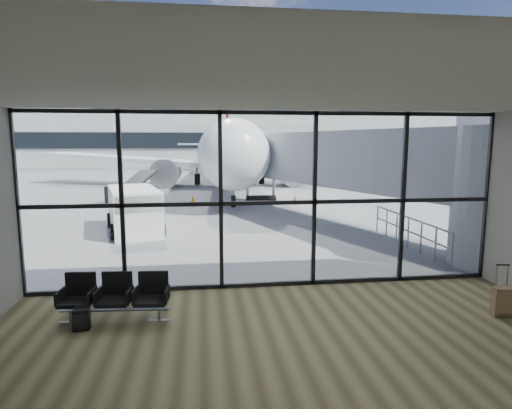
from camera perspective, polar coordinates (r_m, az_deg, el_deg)
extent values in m
plane|color=slate|center=(50.77, -5.39, 4.05)|extent=(220.00, 220.00, 0.00)
cube|color=brown|center=(7.76, 6.44, -20.38)|extent=(12.00, 8.00, 0.01)
cube|color=silver|center=(6.85, 7.06, 14.77)|extent=(12.00, 8.00, 0.02)
cube|color=#BCBCB6|center=(3.42, 23.95, -17.89)|extent=(12.00, 0.02, 4.50)
cube|color=white|center=(10.83, 1.63, 0.49)|extent=(12.00, 0.04, 4.50)
cube|color=black|center=(11.34, 1.58, -10.54)|extent=(12.00, 0.12, 0.10)
cube|color=black|center=(10.84, 1.63, 0.23)|extent=(12.00, 0.12, 0.10)
cube|color=black|center=(10.76, 1.68, 12.13)|extent=(12.00, 0.12, 0.10)
cube|color=black|center=(11.55, -29.25, -0.08)|extent=(0.10, 0.12, 4.50)
cube|color=black|center=(10.88, -17.46, 0.14)|extent=(0.10, 0.12, 4.50)
cube|color=black|center=(10.71, -4.72, 0.38)|extent=(0.10, 0.12, 4.50)
cube|color=black|center=(11.08, 7.77, 0.59)|extent=(0.10, 0.12, 4.50)
cube|color=black|center=(11.93, 18.98, 0.76)|extent=(0.10, 0.12, 4.50)
cube|color=black|center=(13.16, 28.40, 0.88)|extent=(0.10, 0.12, 4.50)
cylinder|color=#A3A7A9|center=(14.69, 29.91, 0.85)|extent=(2.80, 2.80, 4.20)
cube|color=#A3A7A9|center=(19.63, 11.25, 6.03)|extent=(7.45, 14.81, 2.40)
cube|color=#A3A7A9|center=(25.86, 0.65, 6.69)|extent=(2.60, 2.20, 2.60)
cylinder|color=gray|center=(25.90, -1.11, 2.04)|extent=(0.20, 0.20, 1.80)
cylinder|color=gray|center=(26.12, 2.39, 2.09)|extent=(0.20, 0.20, 1.80)
cylinder|color=black|center=(26.08, 0.64, 0.64)|extent=(1.80, 0.56, 0.56)
cylinder|color=gray|center=(13.89, 24.64, -5.67)|extent=(0.06, 0.06, 1.10)
cylinder|color=gray|center=(14.63, 22.79, -4.88)|extent=(0.06, 0.06, 1.10)
cylinder|color=gray|center=(15.40, 21.12, -4.15)|extent=(0.06, 0.06, 1.10)
cylinder|color=gray|center=(16.18, 19.61, -3.50)|extent=(0.06, 0.06, 1.10)
cylinder|color=gray|center=(16.97, 18.25, -2.90)|extent=(0.06, 0.06, 1.10)
cylinder|color=gray|center=(17.77, 17.01, -2.35)|extent=(0.06, 0.06, 1.10)
cylinder|color=gray|center=(18.58, 15.87, -1.85)|extent=(0.06, 0.06, 1.10)
cylinder|color=gray|center=(16.08, 19.71, -1.65)|extent=(0.06, 5.40, 0.06)
cylinder|color=gray|center=(16.17, 19.62, -3.32)|extent=(0.06, 5.40, 0.06)
cube|color=beige|center=(72.62, -6.03, 8.46)|extent=(80.00, 12.00, 8.00)
cube|color=black|center=(66.52, -5.91, 8.48)|extent=(80.00, 0.20, 2.40)
cube|color=beige|center=(76.48, -25.60, 11.83)|extent=(10.00, 8.00, 3.00)
cube|color=beige|center=(75.40, 8.04, 12.22)|extent=(6.00, 6.00, 2.00)
cylinder|color=#382619|center=(88.37, -28.21, 6.01)|extent=(0.50, 0.50, 3.42)
sphere|color=black|center=(88.37, -28.40, 8.71)|extent=(6.27, 6.27, 6.27)
cylinder|color=#382619|center=(86.43, -24.46, 5.98)|extent=(0.50, 0.50, 2.70)
sphere|color=black|center=(86.41, -24.59, 8.16)|extent=(4.95, 4.95, 4.95)
cylinder|color=#382619|center=(84.86, -20.57, 6.28)|extent=(0.50, 0.50, 3.06)
sphere|color=black|center=(84.85, -20.70, 8.81)|extent=(5.61, 5.61, 5.61)
cylinder|color=#382619|center=(83.70, -16.55, 6.57)|extent=(0.50, 0.50, 3.42)
sphere|color=black|center=(83.70, -16.67, 9.43)|extent=(6.27, 6.27, 6.27)
cube|color=gray|center=(9.64, -18.32, -13.21)|extent=(2.24, 0.25, 0.04)
cube|color=black|center=(9.80, -22.78, -11.88)|extent=(0.68, 0.64, 0.08)
cube|color=black|center=(9.97, -22.30, -9.90)|extent=(0.64, 0.12, 0.56)
cube|color=black|center=(9.57, -18.37, -12.13)|extent=(0.68, 0.64, 0.08)
cube|color=black|center=(9.74, -17.99, -10.09)|extent=(0.64, 0.12, 0.56)
cube|color=black|center=(9.40, -13.77, -12.32)|extent=(0.68, 0.64, 0.08)
cube|color=black|center=(9.57, -13.50, -10.24)|extent=(0.64, 0.12, 0.56)
cylinder|color=gray|center=(9.96, -23.52, -13.56)|extent=(0.06, 0.06, 0.25)
cylinder|color=gray|center=(9.49, -12.76, -14.17)|extent=(0.06, 0.06, 0.25)
cube|color=black|center=(9.48, -22.23, -14.04)|extent=(0.32, 0.21, 0.43)
cube|color=black|center=(9.37, -22.39, -14.31)|extent=(0.26, 0.07, 0.29)
cylinder|color=black|center=(9.49, -22.18, -12.61)|extent=(0.30, 0.09, 0.08)
cube|color=#85684A|center=(10.81, 30.04, -11.12)|extent=(0.45, 0.32, 0.62)
cube|color=#85684A|center=(10.70, 30.38, -11.35)|extent=(0.35, 0.10, 0.46)
cylinder|color=gray|center=(10.71, 29.42, -8.32)|extent=(0.03, 0.03, 0.51)
cylinder|color=gray|center=(10.81, 30.51, -8.25)|extent=(0.03, 0.03, 0.51)
cube|color=black|center=(10.69, 30.06, -6.99)|extent=(0.28, 0.08, 0.02)
cylinder|color=black|center=(10.96, 29.11, -12.45)|extent=(0.05, 0.07, 0.07)
cylinder|color=black|center=(11.06, 30.19, -12.34)|extent=(0.05, 0.07, 0.07)
cylinder|color=white|center=(37.83, -3.56, 7.31)|extent=(5.35, 30.99, 3.80)
sphere|color=white|center=(22.42, -2.95, 6.65)|extent=(3.80, 3.80, 3.80)
cone|color=white|center=(55.82, -3.85, 7.93)|extent=(4.11, 6.35, 3.80)
cube|color=black|center=(23.03, -3.00, 7.97)|extent=(2.32, 1.35, 0.51)
cube|color=white|center=(39.73, -16.34, 5.78)|extent=(15.65, 8.76, 1.22)
cylinder|color=black|center=(37.19, -11.79, 4.20)|extent=(2.33, 3.60, 2.16)
cube|color=white|center=(55.37, -7.28, 7.99)|extent=(5.94, 3.24, 0.19)
cube|color=white|center=(39.98, 9.12, 6.02)|extent=(15.80, 7.40, 1.22)
cylinder|color=black|center=(37.36, 4.74, 4.36)|extent=(2.33, 3.60, 2.16)
cube|color=white|center=(55.44, -0.41, 8.05)|extent=(5.88, 2.72, 0.19)
cube|color=#520B13|center=(55.90, -3.88, 11.41)|extent=(0.50, 3.92, 6.17)
cylinder|color=gray|center=(24.65, -3.04, 1.29)|extent=(0.21, 0.21, 1.44)
cylinder|color=black|center=(24.70, -3.03, 0.46)|extent=(0.29, 0.73, 0.72)
cylinder|color=black|center=(38.55, -7.82, 3.36)|extent=(0.51, 1.01, 0.99)
cylinder|color=black|center=(38.63, 0.74, 3.45)|extent=(0.51, 1.01, 0.99)
cube|color=white|center=(18.61, -15.95, -0.70)|extent=(2.80, 4.52, 1.83)
cube|color=black|center=(17.00, -15.51, 0.20)|extent=(1.95, 1.49, 0.64)
cylinder|color=black|center=(17.30, -18.45, -3.48)|extent=(0.38, 0.68, 0.64)
cylinder|color=black|center=(17.48, -12.45, -3.12)|extent=(0.38, 0.68, 0.64)
cylinder|color=black|center=(19.99, -18.88, -1.95)|extent=(0.38, 0.68, 0.64)
cylinder|color=black|center=(20.15, -13.68, -1.66)|extent=(0.38, 0.68, 0.64)
cube|color=black|center=(28.33, -16.55, 1.55)|extent=(2.57, 3.39, 1.02)
cube|color=black|center=(29.28, -15.29, 3.32)|extent=(2.17, 2.83, 1.05)
cylinder|color=black|center=(27.93, -18.91, 0.72)|extent=(0.40, 0.55, 0.51)
cylinder|color=black|center=(27.12, -16.45, 0.61)|extent=(0.40, 0.55, 0.51)
cylinder|color=black|center=(29.60, -16.60, 1.22)|extent=(0.40, 0.55, 0.51)
cylinder|color=black|center=(28.84, -14.22, 1.14)|extent=(0.40, 0.55, 0.51)
cube|color=orange|center=(25.45, -8.40, -0.17)|extent=(0.44, 0.44, 0.03)
cone|color=orange|center=(25.40, -8.42, 0.50)|extent=(0.42, 0.42, 0.63)
cube|color=#CF4D0A|center=(26.00, 5.23, 0.06)|extent=(0.40, 0.40, 0.03)
cone|color=#CF4D0A|center=(25.96, 5.24, 0.65)|extent=(0.38, 0.38, 0.57)
cube|color=orange|center=(28.24, 2.37, 0.75)|extent=(0.47, 0.47, 0.03)
cone|color=orange|center=(28.20, 2.38, 1.39)|extent=(0.45, 0.45, 0.67)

